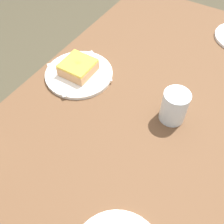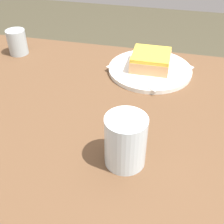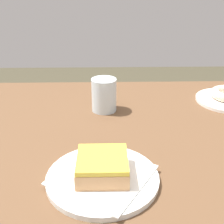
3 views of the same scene
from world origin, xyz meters
name	(u,v)px [view 1 (image 1 of 3)]	position (x,y,z in m)	size (l,w,h in m)	color
ground_plane	(131,185)	(0.00, 0.00, 0.00)	(6.00, 6.00, 0.00)	#403B2A
table	(141,112)	(0.00, 0.00, 0.63)	(1.29, 0.74, 0.71)	brown
plate_glazed_square	(79,74)	(0.03, -0.24, 0.72)	(0.23, 0.23, 0.01)	white
napkin_glazed_square	(79,72)	(0.03, -0.24, 0.73)	(0.17, 0.17, 0.00)	white
donut_glazed_square	(78,67)	(0.03, -0.24, 0.75)	(0.10, 0.10, 0.04)	tan
water_glass	(174,106)	(0.03, 0.11, 0.76)	(0.08, 0.08, 0.10)	silver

